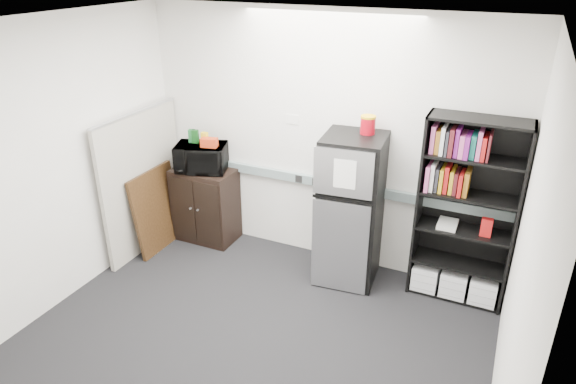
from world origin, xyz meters
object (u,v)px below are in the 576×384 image
(cabinet, at_px, (206,204))
(cubicle_partition, at_px, (143,182))
(microwave, at_px, (201,158))
(refrigerator, at_px, (350,210))
(bookshelf, at_px, (466,214))

(cabinet, bearing_deg, cubicle_partition, -141.63)
(microwave, bearing_deg, refrigerator, -21.35)
(microwave, height_order, refrigerator, refrigerator)
(bookshelf, xyz_separation_m, microwave, (-2.90, -0.08, 0.13))
(cubicle_partition, bearing_deg, microwave, 37.30)
(cubicle_partition, bearing_deg, cabinet, 38.37)
(bookshelf, distance_m, cabinet, 2.94)
(bookshelf, bearing_deg, cubicle_partition, -171.94)
(cabinet, xyz_separation_m, microwave, (0.00, -0.02, 0.60))
(cabinet, height_order, refrigerator, refrigerator)
(cubicle_partition, relative_size, cabinet, 1.82)
(cabinet, bearing_deg, microwave, -90.00)
(bookshelf, relative_size, refrigerator, 1.18)
(bookshelf, xyz_separation_m, cubicle_partition, (-3.43, -0.49, -0.10))
(cubicle_partition, relative_size, microwave, 2.89)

